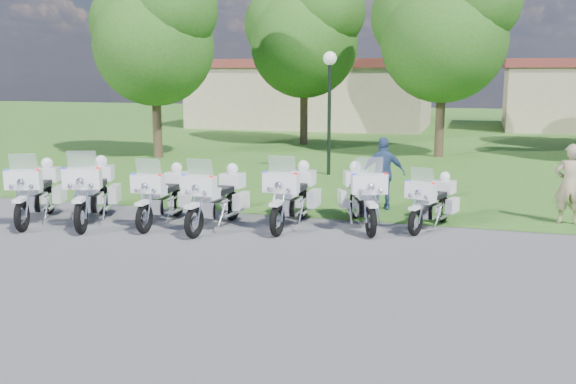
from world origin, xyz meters
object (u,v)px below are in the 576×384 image
(lamp_post, at_px, (330,82))
(bystander_c, at_px, (383,174))
(motorcycle_2, at_px, (164,195))
(motorcycle_5, at_px, (361,195))
(motorcycle_3, at_px, (217,197))
(motorcycle_0, at_px, (37,191))
(motorcycle_4, at_px, (293,195))
(bystander_a, at_px, (569,184))
(motorcycle_6, at_px, (433,201))
(motorcycle_1, at_px, (93,191))

(lamp_post, relative_size, bystander_c, 2.23)
(motorcycle_2, distance_m, motorcycle_5, 4.46)
(motorcycle_3, xyz_separation_m, bystander_c, (3.24, 2.91, 0.22))
(motorcycle_0, distance_m, motorcycle_5, 7.41)
(motorcycle_0, distance_m, motorcycle_3, 4.25)
(motorcycle_4, distance_m, bystander_a, 6.22)
(motorcycle_6, distance_m, lamp_post, 7.96)
(motorcycle_0, relative_size, motorcycle_5, 1.03)
(motorcycle_1, relative_size, motorcycle_2, 1.07)
(bystander_a, bearing_deg, motorcycle_1, 12.03)
(motorcycle_2, height_order, motorcycle_5, motorcycle_5)
(motorcycle_6, height_order, bystander_a, bystander_a)
(motorcycle_0, xyz_separation_m, motorcycle_2, (2.89, 0.62, -0.04))
(motorcycle_4, height_order, motorcycle_6, motorcycle_4)
(motorcycle_0, height_order, bystander_c, bystander_c)
(bystander_c, bearing_deg, motorcycle_2, 23.33)
(motorcycle_6, bearing_deg, bystander_c, -31.48)
(motorcycle_3, bearing_deg, motorcycle_4, -151.36)
(motorcycle_3, xyz_separation_m, lamp_post, (0.73, 7.85, 2.38))
(motorcycle_3, bearing_deg, lamp_post, -89.66)
(motorcycle_0, height_order, motorcycle_1, motorcycle_1)
(lamp_post, relative_size, bystander_a, 2.22)
(motorcycle_3, bearing_deg, motorcycle_1, 12.07)
(motorcycle_0, xyz_separation_m, motorcycle_6, (8.77, 1.91, -0.10))
(motorcycle_6, bearing_deg, motorcycle_0, 31.09)
(bystander_a, xyz_separation_m, bystander_c, (-4.23, 0.37, -0.00))
(motorcycle_2, relative_size, bystander_c, 1.30)
(motorcycle_0, bearing_deg, bystander_c, -173.49)
(motorcycle_0, height_order, motorcycle_6, motorcycle_0)
(motorcycle_1, relative_size, lamp_post, 0.62)
(bystander_a, bearing_deg, lamp_post, -41.63)
(motorcycle_0, distance_m, lamp_post, 10.05)
(motorcycle_0, bearing_deg, motorcycle_5, 174.07)
(bystander_a, bearing_deg, motorcycle_0, 11.55)
(lamp_post, height_order, bystander_c, lamp_post)
(motorcycle_2, height_order, lamp_post, lamp_post)
(motorcycle_6, relative_size, bystander_a, 1.13)
(motorcycle_4, distance_m, lamp_post, 7.61)
(bystander_a, distance_m, bystander_c, 4.25)
(motorcycle_4, distance_m, motorcycle_6, 3.09)
(motorcycle_6, bearing_deg, motorcycle_1, 31.30)
(lamp_post, bearing_deg, motorcycle_5, -71.35)
(motorcycle_3, height_order, motorcycle_5, motorcycle_5)
(motorcycle_1, bearing_deg, motorcycle_5, 174.55)
(motorcycle_3, bearing_deg, motorcycle_5, -155.30)
(motorcycle_2, relative_size, lamp_post, 0.58)
(motorcycle_2, distance_m, motorcycle_6, 6.02)
(motorcycle_0, xyz_separation_m, lamp_post, (4.93, 8.43, 2.36))
(motorcycle_4, distance_m, bystander_c, 2.83)
(motorcycle_2, height_order, motorcycle_3, motorcycle_3)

